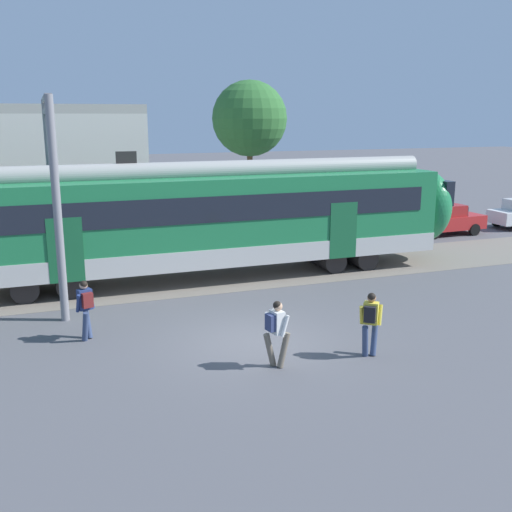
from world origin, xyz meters
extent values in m
plane|color=#515156|center=(0.00, 0.00, 0.00)|extent=(160.00, 160.00, 0.00)
cube|color=#B7B7B2|center=(0.50, 6.74, 1.05)|extent=(18.00, 3.06, 0.70)
cube|color=#1E7542|center=(0.50, 6.74, 2.60)|extent=(18.00, 3.00, 2.40)
cube|color=black|center=(0.50, 5.22, 2.80)|extent=(16.56, 0.03, 0.90)
cube|color=#165731|center=(5.45, 5.22, 1.75)|extent=(1.10, 0.04, 2.10)
cube|color=#165731|center=(-4.45, 5.22, 1.75)|extent=(1.10, 0.04, 2.10)
cylinder|color=#9C9C97|center=(0.50, 6.74, 3.98)|extent=(17.64, 0.70, 0.70)
cube|color=black|center=(-2.20, 6.74, 4.53)|extent=(0.70, 0.12, 0.40)
cylinder|color=black|center=(6.78, 6.74, 0.45)|extent=(0.90, 2.40, 0.90)
cylinder|color=black|center=(5.38, 6.74, 0.45)|extent=(0.90, 2.40, 0.90)
cylinder|color=black|center=(-4.38, 6.74, 0.45)|extent=(0.90, 2.40, 0.90)
cylinder|color=black|center=(-5.78, 6.74, 0.45)|extent=(0.90, 2.40, 0.90)
ellipsoid|color=#1E7542|center=(10.05, 6.74, 2.25)|extent=(1.80, 2.85, 2.95)
cube|color=black|center=(10.40, 6.74, 2.85)|extent=(0.40, 2.40, 1.00)
cylinder|color=navy|center=(-4.13, 1.84, 0.43)|extent=(0.25, 0.38, 0.87)
cylinder|color=navy|center=(-4.21, 1.52, 0.43)|extent=(0.25, 0.38, 0.87)
cube|color=navy|center=(-4.17, 1.68, 1.14)|extent=(0.42, 0.34, 0.56)
cylinder|color=navy|center=(-4.35, 1.53, 1.09)|extent=(0.16, 0.26, 0.52)
cylinder|color=navy|center=(-3.99, 1.82, 1.09)|extent=(0.16, 0.26, 0.52)
sphere|color=tan|center=(-4.18, 1.70, 1.53)|extent=(0.22, 0.22, 0.22)
sphere|color=black|center=(-4.17, 1.68, 1.56)|extent=(0.20, 0.20, 0.20)
cube|color=maroon|center=(-4.11, 1.51, 1.16)|extent=(0.32, 0.24, 0.40)
cylinder|color=#6B6051|center=(0.15, -1.80, 0.43)|extent=(0.38, 0.22, 0.87)
cylinder|color=#6B6051|center=(-0.16, -1.68, 0.43)|extent=(0.38, 0.22, 0.87)
cube|color=silver|center=(0.00, -1.74, 1.14)|extent=(0.31, 0.40, 0.56)
cylinder|color=silver|center=(-0.12, -1.54, 1.09)|extent=(0.26, 0.14, 0.52)
cylinder|color=silver|center=(0.12, -1.94, 1.09)|extent=(0.26, 0.14, 0.52)
sphere|color=tan|center=(0.02, -1.74, 1.53)|extent=(0.22, 0.22, 0.22)
sphere|color=black|center=(0.00, -1.74, 1.56)|extent=(0.20, 0.20, 0.20)
cube|color=navy|center=(-0.18, -1.78, 1.16)|extent=(0.21, 0.31, 0.40)
cylinder|color=navy|center=(2.61, -1.87, 0.43)|extent=(0.34, 0.37, 0.87)
cylinder|color=navy|center=(2.29, -1.97, 0.43)|extent=(0.34, 0.37, 0.87)
cube|color=gold|center=(2.45, -1.92, 1.14)|extent=(0.43, 0.41, 0.56)
cylinder|color=gold|center=(2.23, -1.84, 1.09)|extent=(0.23, 0.25, 0.52)
cylinder|color=gold|center=(2.67, -2.00, 1.09)|extent=(0.23, 0.25, 0.52)
sphere|color=#9E7051|center=(2.46, -1.90, 1.53)|extent=(0.22, 0.22, 0.22)
sphere|color=black|center=(2.45, -1.92, 1.56)|extent=(0.20, 0.20, 0.20)
cube|color=black|center=(2.33, -2.06, 1.16)|extent=(0.32, 0.30, 0.40)
cube|color=#B22323|center=(14.16, 10.64, 0.64)|extent=(4.05, 1.77, 0.68)
cube|color=maroon|center=(14.01, 10.64, 1.26)|extent=(1.95, 1.50, 0.56)
cube|color=black|center=(14.96, 10.67, 1.22)|extent=(0.16, 1.37, 0.48)
cylinder|color=black|center=(15.37, 11.46, 0.30)|extent=(0.61, 0.22, 0.60)
cylinder|color=black|center=(15.42, 9.91, 0.30)|extent=(0.61, 0.22, 0.60)
cylinder|color=black|center=(12.90, 11.38, 0.30)|extent=(0.61, 0.22, 0.60)
cylinder|color=black|center=(12.95, 9.83, 0.30)|extent=(0.61, 0.22, 0.60)
cylinder|color=black|center=(18.32, 11.57, 0.30)|extent=(0.61, 0.22, 0.60)
cylinder|color=gray|center=(-4.65, 3.54, 3.25)|extent=(0.24, 0.24, 6.50)
cylinder|color=gray|center=(-4.65, 9.94, 3.25)|extent=(0.24, 0.24, 6.50)
cube|color=gray|center=(-4.65, 6.74, 6.45)|extent=(0.20, 6.40, 0.16)
cube|color=gray|center=(-4.65, 6.74, 6.05)|extent=(0.20, 6.40, 0.16)
cylinder|color=black|center=(-4.65, 6.74, 5.45)|extent=(0.03, 0.03, 1.00)
cylinder|color=brown|center=(6.30, 18.17, 2.14)|extent=(0.32, 0.32, 4.27)
sphere|color=#2D662D|center=(6.30, 18.17, 5.75)|extent=(4.22, 4.22, 4.22)
camera|label=1|loc=(-5.07, -14.26, 5.94)|focal=42.00mm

